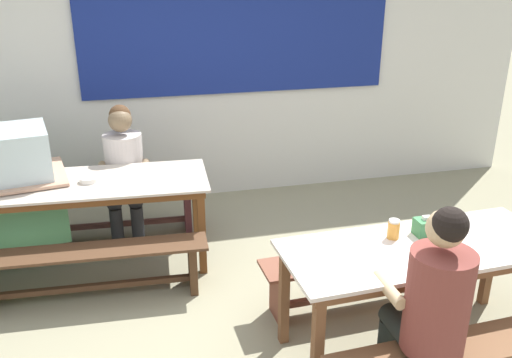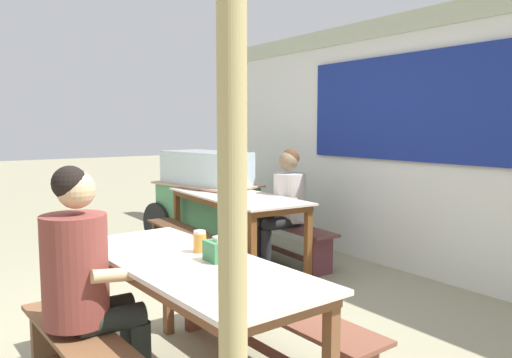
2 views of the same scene
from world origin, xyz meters
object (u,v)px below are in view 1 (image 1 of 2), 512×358
at_px(person_near_front, 431,300).
at_px(person_center_facing, 124,166).
at_px(dining_table_far, 93,189).
at_px(bench_near_back, 375,269).
at_px(soup_bowl, 89,180).
at_px(tissue_box, 426,227).
at_px(bench_far_front, 92,266).
at_px(dining_table_near, 420,257).
at_px(condiment_jar, 394,229).
at_px(bench_far_back, 103,206).

xyz_separation_m(person_near_front, person_center_facing, (-1.56, 2.58, -0.02)).
bearing_deg(dining_table_far, bench_near_back, -28.25).
bearing_deg(person_near_front, soup_bowl, 131.24).
relative_size(person_center_facing, soup_bowl, 8.51).
relative_size(dining_table_far, tissue_box, 13.93).
height_order(dining_table_far, person_center_facing, person_center_facing).
bearing_deg(soup_bowl, bench_far_front, -91.10).
height_order(dining_table_near, tissue_box, tissue_box).
bearing_deg(condiment_jar, bench_far_back, 133.06).
height_order(bench_near_back, tissue_box, tissue_box).
height_order(bench_near_back, person_near_front, person_near_front).
xyz_separation_m(bench_near_back, soup_bowl, (-2.04, 1.07, 0.50)).
bearing_deg(bench_far_back, person_center_facing, -18.26).
bearing_deg(tissue_box, condiment_jar, 177.02).
bearing_deg(person_near_front, bench_far_front, 139.55).
relative_size(bench_near_back, person_near_front, 1.36).
bearing_deg(bench_far_back, person_near_front, -55.94).
height_order(dining_table_far, person_near_front, person_near_front).
distance_m(bench_near_back, person_center_facing, 2.38).
relative_size(bench_near_back, soup_bowl, 11.93).
height_order(person_near_front, person_center_facing, person_near_front).
distance_m(bench_far_front, soup_bowl, 0.72).
bearing_deg(bench_far_back, bench_far_front, -93.20).
distance_m(bench_far_front, condiment_jar, 2.23).
bearing_deg(bench_far_front, soup_bowl, 88.90).
height_order(bench_far_back, tissue_box, tissue_box).
xyz_separation_m(bench_far_front, soup_bowl, (0.01, 0.52, 0.50)).
bearing_deg(bench_near_back, bench_far_back, 140.84).
distance_m(person_center_facing, tissue_box, 2.71).
relative_size(dining_table_near, person_near_front, 1.38).
distance_m(bench_near_back, condiment_jar, 0.68).
height_order(dining_table_far, bench_far_front, dining_table_far).
relative_size(dining_table_near, condiment_jar, 14.01).
xyz_separation_m(dining_table_near, person_near_front, (-0.22, -0.49, 0.04)).
distance_m(tissue_box, soup_bowl, 2.62).
bearing_deg(tissue_box, dining_table_far, 145.05).
bearing_deg(dining_table_near, bench_near_back, 92.50).
relative_size(person_near_front, condiment_jar, 10.12).
relative_size(bench_far_front, tissue_box, 12.87).
bearing_deg(bench_far_back, tissue_box, -43.92).
distance_m(bench_near_back, tissue_box, 0.68).
relative_size(dining_table_far, dining_table_near, 1.06).
bearing_deg(dining_table_far, dining_table_near, -38.42).
height_order(bench_far_back, condiment_jar, condiment_jar).
xyz_separation_m(person_near_front, tissue_box, (0.32, 0.62, 0.09)).
relative_size(bench_far_front, condiment_jar, 13.74).
xyz_separation_m(person_center_facing, tissue_box, (1.88, -1.96, 0.11)).
bearing_deg(soup_bowl, person_near_front, -48.76).
distance_m(bench_far_back, bench_near_back, 2.57).
bearing_deg(dining_table_far, soup_bowl, -145.22).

